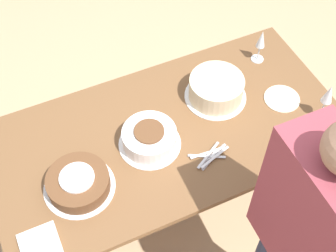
% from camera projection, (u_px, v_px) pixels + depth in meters
% --- Properties ---
extents(ground_plane, '(12.00, 12.00, 0.00)m').
position_uv_depth(ground_plane, '(168.00, 205.00, 2.79)').
color(ground_plane, tan).
extents(dining_table, '(1.67, 0.84, 0.75)m').
position_uv_depth(dining_table, '(168.00, 145.00, 2.28)').
color(dining_table, brown).
rests_on(dining_table, ground_plane).
extents(cake_center_white, '(0.29, 0.29, 0.11)m').
position_uv_depth(cake_center_white, '(149.00, 138.00, 2.11)').
color(cake_center_white, white).
rests_on(cake_center_white, dining_table).
extents(cake_front_chocolate, '(0.31, 0.31, 0.09)m').
position_uv_depth(cake_front_chocolate, '(78.00, 183.00, 1.99)').
color(cake_front_chocolate, white).
rests_on(cake_front_chocolate, dining_table).
extents(cake_back_decorated, '(0.31, 0.31, 0.12)m').
position_uv_depth(cake_back_decorated, '(216.00, 89.00, 2.27)').
color(cake_back_decorated, white).
rests_on(cake_back_decorated, dining_table).
extents(wine_glass_near, '(0.07, 0.07, 0.20)m').
position_uv_depth(wine_glass_near, '(261.00, 41.00, 2.37)').
color(wine_glass_near, silver).
rests_on(wine_glass_near, dining_table).
extents(wine_glass_far, '(0.06, 0.06, 0.21)m').
position_uv_depth(wine_glass_far, '(328.00, 95.00, 2.13)').
color(wine_glass_far, silver).
rests_on(wine_glass_far, dining_table).
extents(dessert_plate_right, '(0.18, 0.18, 0.01)m').
position_uv_depth(dessert_plate_right, '(282.00, 99.00, 2.31)').
color(dessert_plate_right, beige).
rests_on(dessert_plate_right, dining_table).
extents(fork_pile, '(0.19, 0.11, 0.02)m').
position_uv_depth(fork_pile, '(211.00, 155.00, 2.10)').
color(fork_pile, silver).
rests_on(fork_pile, dining_table).
extents(napkin_stack, '(0.15, 0.18, 0.02)m').
position_uv_depth(napkin_stack, '(41.00, 248.00, 1.84)').
color(napkin_stack, silver).
rests_on(napkin_stack, dining_table).
extents(person_cutting, '(0.23, 0.40, 1.55)m').
position_uv_depth(person_cutting, '(306.00, 229.00, 1.71)').
color(person_cutting, '#2D334C').
rests_on(person_cutting, ground_plane).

